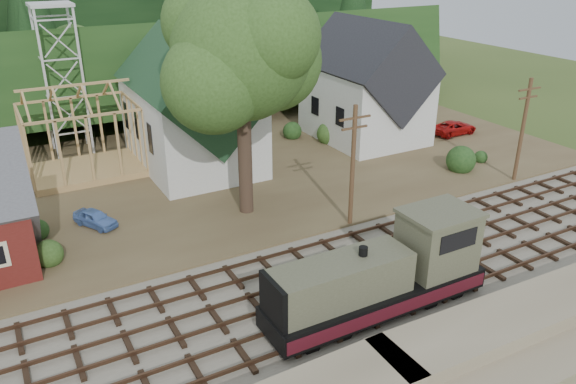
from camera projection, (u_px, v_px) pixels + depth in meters
ground at (294, 298)px, 28.59m from camera, size 140.00×140.00×0.00m
railroad_bed at (294, 297)px, 28.56m from camera, size 64.00×11.00×0.16m
village_flat at (179, 178)px, 42.96m from camera, size 64.00×26.00×0.30m
hillside at (108, 107)px, 62.25m from camera, size 70.00×28.96×12.74m
ridge at (81, 80)px, 75.07m from camera, size 80.00×20.00×12.00m
church at (192, 106)px, 43.15m from camera, size 8.40×15.17×13.00m
farmhouse at (366, 88)px, 49.81m from camera, size 8.40×10.80×10.60m
timber_frame at (82, 137)px, 42.25m from camera, size 8.20×6.20×6.99m
lattice_tower at (55, 35)px, 44.33m from camera, size 3.20×3.20×12.12m
big_tree at (244, 60)px, 33.51m from camera, size 10.90×8.40×14.70m
telegraph_pole_near at (353, 165)px, 34.14m from camera, size 2.20×0.28×8.00m
telegraph_pole_far at (523, 129)px, 40.77m from camera, size 2.20×0.28×8.00m
locomotive at (385, 275)px, 26.81m from camera, size 11.36×2.84×4.56m
car_blue at (95, 218)px, 35.14m from camera, size 2.64×3.32×1.06m
car_red at (454, 128)px, 52.27m from camera, size 4.53×2.14×1.25m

